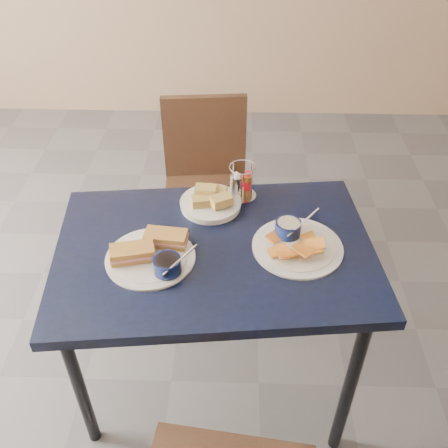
{
  "coord_description": "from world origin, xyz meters",
  "views": [
    {
      "loc": [
        0.26,
        -1.21,
        1.88
      ],
      "look_at": [
        0.22,
        0.07,
        0.82
      ],
      "focal_mm": 40.0,
      "sensor_mm": 36.0,
      "label": 1
    }
  ],
  "objects_px": {
    "chair_far": "(207,174)",
    "condiment_caddy": "(241,184)",
    "dining_table": "(215,264)",
    "bread_basket": "(211,201)",
    "plantain_plate": "(295,241)",
    "sandwich_plate": "(153,253)"
  },
  "relations": [
    {
      "from": "sandwich_plate",
      "to": "plantain_plate",
      "type": "distance_m",
      "value": 0.47
    },
    {
      "from": "chair_far",
      "to": "bread_basket",
      "type": "distance_m",
      "value": 0.66
    },
    {
      "from": "chair_far",
      "to": "plantain_plate",
      "type": "xyz_separation_m",
      "value": [
        0.35,
        -0.8,
        0.27
      ]
    },
    {
      "from": "sandwich_plate",
      "to": "plantain_plate",
      "type": "height_order",
      "value": "same"
    },
    {
      "from": "chair_far",
      "to": "bread_basket",
      "type": "xyz_separation_m",
      "value": [
        0.05,
        -0.6,
        0.28
      ]
    },
    {
      "from": "dining_table",
      "to": "plantain_plate",
      "type": "height_order",
      "value": "plantain_plate"
    },
    {
      "from": "sandwich_plate",
      "to": "plantain_plate",
      "type": "relative_size",
      "value": 1.02
    },
    {
      "from": "chair_far",
      "to": "plantain_plate",
      "type": "height_order",
      "value": "plantain_plate"
    },
    {
      "from": "chair_far",
      "to": "sandwich_plate",
      "type": "height_order",
      "value": "sandwich_plate"
    },
    {
      "from": "chair_far",
      "to": "bread_basket",
      "type": "relative_size",
      "value": 3.87
    },
    {
      "from": "sandwich_plate",
      "to": "plantain_plate",
      "type": "bearing_deg",
      "value": 9.96
    },
    {
      "from": "bread_basket",
      "to": "condiment_caddy",
      "type": "height_order",
      "value": "condiment_caddy"
    },
    {
      "from": "plantain_plate",
      "to": "condiment_caddy",
      "type": "xyz_separation_m",
      "value": [
        -0.18,
        0.27,
        0.04
      ]
    },
    {
      "from": "dining_table",
      "to": "bread_basket",
      "type": "height_order",
      "value": "bread_basket"
    },
    {
      "from": "sandwich_plate",
      "to": "plantain_plate",
      "type": "xyz_separation_m",
      "value": [
        0.47,
        0.08,
        -0.01
      ]
    },
    {
      "from": "chair_far",
      "to": "plantain_plate",
      "type": "distance_m",
      "value": 0.92
    },
    {
      "from": "condiment_caddy",
      "to": "chair_far",
      "type": "bearing_deg",
      "value": 107.04
    },
    {
      "from": "chair_far",
      "to": "sandwich_plate",
      "type": "xyz_separation_m",
      "value": [
        -0.12,
        -0.88,
        0.28
      ]
    },
    {
      "from": "chair_far",
      "to": "condiment_caddy",
      "type": "xyz_separation_m",
      "value": [
        0.16,
        -0.53,
        0.31
      ]
    },
    {
      "from": "dining_table",
      "to": "condiment_caddy",
      "type": "distance_m",
      "value": 0.34
    },
    {
      "from": "dining_table",
      "to": "bread_basket",
      "type": "xyz_separation_m",
      "value": [
        -0.02,
        0.23,
        0.1
      ]
    },
    {
      "from": "dining_table",
      "to": "condiment_caddy",
      "type": "relative_size",
      "value": 8.37
    }
  ]
}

